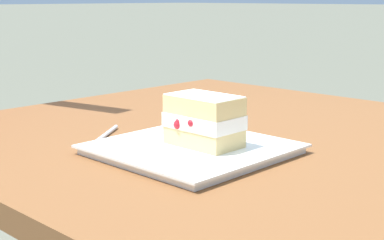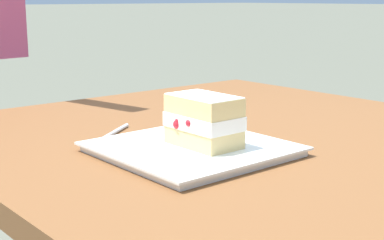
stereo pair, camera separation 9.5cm
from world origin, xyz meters
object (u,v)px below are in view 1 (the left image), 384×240
at_px(cake_slice, 205,121).
at_px(dessert_fork, 101,138).
at_px(patio_table, 260,188).
at_px(dessert_plate, 192,149).

distance_m(cake_slice, dessert_fork, 0.22).
bearing_deg(patio_table, cake_slice, -89.05).
relative_size(patio_table, dessert_plate, 4.21).
bearing_deg(patio_table, dessert_fork, -132.16).
distance_m(dessert_plate, dessert_fork, 0.19).
height_order(dessert_plate, cake_slice, cake_slice).
bearing_deg(cake_slice, dessert_plate, -148.93).
height_order(patio_table, dessert_plate, dessert_plate).
xyz_separation_m(dessert_plate, dessert_fork, (-0.19, -0.05, -0.00)).
relative_size(cake_slice, dessert_fork, 0.83).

